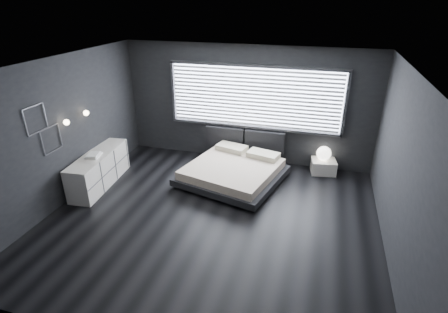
# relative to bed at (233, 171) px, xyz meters

# --- Properties ---
(room) EXTENTS (6.04, 6.00, 2.80)m
(room) POSITION_rel_bed_xyz_m (-0.02, -1.53, 1.16)
(room) COLOR black
(room) RESTS_ON ground
(window) EXTENTS (4.14, 0.09, 1.52)m
(window) POSITION_rel_bed_xyz_m (0.18, 1.16, 1.37)
(window) COLOR white
(window) RESTS_ON ground
(headboard) EXTENTS (1.96, 0.16, 0.52)m
(headboard) POSITION_rel_bed_xyz_m (-0.01, 1.11, 0.33)
(headboard) COLOR black
(headboard) RESTS_ON ground
(sconce_near) EXTENTS (0.18, 0.11, 0.11)m
(sconce_near) POSITION_rel_bed_xyz_m (-2.90, -1.48, 1.36)
(sconce_near) COLOR silver
(sconce_near) RESTS_ON ground
(sconce_far) EXTENTS (0.18, 0.11, 0.11)m
(sconce_far) POSITION_rel_bed_xyz_m (-2.90, -0.88, 1.36)
(sconce_far) COLOR silver
(sconce_far) RESTS_ON ground
(wall_art_upper) EXTENTS (0.01, 0.48, 0.48)m
(wall_art_upper) POSITION_rel_bed_xyz_m (-2.99, -2.08, 1.61)
(wall_art_upper) COLOR #47474C
(wall_art_upper) RESTS_ON ground
(wall_art_lower) EXTENTS (0.01, 0.48, 0.48)m
(wall_art_lower) POSITION_rel_bed_xyz_m (-2.99, -1.83, 1.14)
(wall_art_lower) COLOR #47474C
(wall_art_lower) RESTS_ON ground
(bed) EXTENTS (2.41, 2.35, 0.52)m
(bed) POSITION_rel_bed_xyz_m (0.00, 0.00, 0.00)
(bed) COLOR black
(bed) RESTS_ON ground
(nightstand) EXTENTS (0.61, 0.54, 0.32)m
(nightstand) POSITION_rel_bed_xyz_m (1.92, 0.97, -0.08)
(nightstand) COLOR white
(nightstand) RESTS_ON ground
(orb_lamp) EXTENTS (0.33, 0.33, 0.33)m
(orb_lamp) POSITION_rel_bed_xyz_m (1.89, 0.98, 0.24)
(orb_lamp) COLOR white
(orb_lamp) RESTS_ON nightstand
(dresser) EXTENTS (0.68, 1.85, 0.73)m
(dresser) POSITION_rel_bed_xyz_m (-2.75, -0.95, 0.12)
(dresser) COLOR white
(dresser) RESTS_ON ground
(book_stack) EXTENTS (0.30, 0.37, 0.07)m
(book_stack) POSITION_rel_bed_xyz_m (-2.74, -1.08, 0.52)
(book_stack) COLOR white
(book_stack) RESTS_ON dresser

